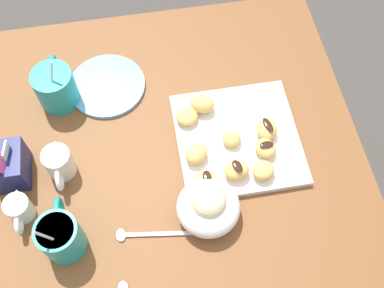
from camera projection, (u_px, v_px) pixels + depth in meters
ground_plane at (180, 242)px, 1.67m from camera, size 8.00×8.00×0.00m
dining_table at (174, 177)px, 1.15m from camera, size 0.84×0.85×0.72m
pastry_plate_square at (238, 141)px, 1.03m from camera, size 0.27×0.27×0.02m
coffee_mug_teal_left at (61, 236)px, 0.88m from camera, size 0.12×0.08×0.15m
coffee_mug_teal_right at (56, 86)px, 1.05m from camera, size 0.13×0.09×0.15m
cream_pitcher_white at (59, 163)px, 0.97m from camera, size 0.10×0.06×0.07m
sugar_caddy at (9, 167)px, 0.96m from camera, size 0.09×0.07×0.11m
ice_cream_bowl at (208, 206)px, 0.92m from camera, size 0.13×0.13×0.10m
chocolate_sauce_pitcher at (19, 209)px, 0.93m from camera, size 0.09×0.05×0.06m
saucer_sky_left at (107, 86)px, 1.11m from camera, size 0.18×0.18×0.01m
loose_spoon_near_saucer at (145, 234)px, 0.93m from camera, size 0.04×0.16×0.01m
beignet_0 at (267, 129)px, 1.02m from camera, size 0.06×0.05×0.03m
chocolate_drizzle_0 at (268, 125)px, 1.00m from camera, size 0.04×0.03×0.00m
beignet_1 at (232, 139)px, 1.01m from camera, size 0.05×0.05×0.03m
beignet_2 at (196, 154)px, 0.99m from camera, size 0.07×0.07×0.04m
beignet_3 at (237, 170)px, 0.97m from camera, size 0.05×0.05×0.04m
chocolate_drizzle_3 at (237, 166)px, 0.95m from camera, size 0.03×0.03×0.00m
beignet_4 at (202, 104)px, 1.04m from camera, size 0.06×0.07×0.04m
beignet_5 at (187, 117)px, 1.04m from camera, size 0.06×0.06×0.03m
beignet_6 at (263, 171)px, 0.97m from camera, size 0.06×0.06×0.03m
beignet_7 at (266, 148)px, 1.00m from camera, size 0.06×0.06×0.03m
chocolate_drizzle_7 at (267, 145)px, 0.98m from camera, size 0.02×0.03×0.00m
beignet_8 at (207, 181)px, 0.96m from camera, size 0.06×0.06×0.04m
chocolate_drizzle_8 at (207, 178)px, 0.94m from camera, size 0.03×0.02×0.00m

